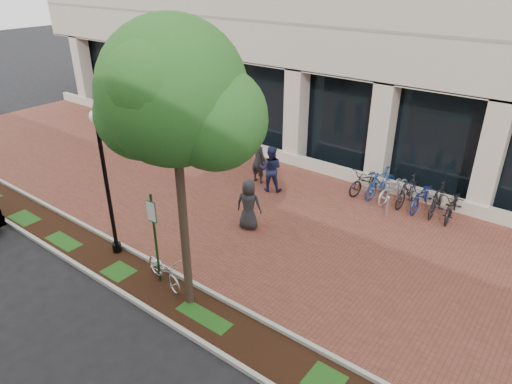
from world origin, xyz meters
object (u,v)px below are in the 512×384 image
Objects in this scene: pedestrian_left at (258,160)px; pedestrian_right at (249,205)px; lamppost at (106,177)px; pedestrian_mid at (271,169)px; street_tree at (176,102)px; parking_sign at (154,229)px; bike_rack_cluster at (408,191)px; bollard at (387,207)px; locked_bicycle at (164,270)px.

pedestrian_left reaches higher than pedestrian_right.
pedestrian_mid is at bearing 78.83° from lamppost.
lamppost is 7.02m from pedestrian_left.
pedestrian_left is at bearing 113.95° from street_tree.
parking_sign is 9.72m from bike_rack_cluster.
pedestrian_mid is at bearing -170.97° from bollard.
lamppost is 1.07× the size of bike_rack_cluster.
parking_sign is 1.49× the size of pedestrian_mid.
locked_bicycle is at bearing 73.06° from pedestrian_mid.
lamppost reaches higher than bollard.
locked_bicycle is at bearing 7.67° from parking_sign.
pedestrian_right reaches higher than bollard.
parking_sign is at bearing 71.46° from pedestrian_mid.
pedestrian_left is at bearing -78.12° from pedestrian_right.
lamppost reaches higher than locked_bicycle.
parking_sign is 7.30m from pedestrian_left.
street_tree is 4.12× the size of pedestrian_right.
pedestrian_mid is at bearing 94.29° from parking_sign.
pedestrian_left is 3.71m from pedestrian_right.
pedestrian_mid is at bearing 161.88° from pedestrian_left.
parking_sign reaches higher than pedestrian_mid.
parking_sign is 0.61× the size of lamppost.
street_tree is at bearing 82.17° from pedestrian_mid.
pedestrian_mid is at bearing 108.68° from street_tree.
lamppost is at bearing 170.84° from parking_sign.
pedestrian_left is 0.46× the size of bike_rack_cluster.
lamppost is 10.74m from bike_rack_cluster.
parking_sign reaches higher than pedestrian_left.
parking_sign is 0.65× the size of bike_rack_cluster.
street_tree reaches higher than lamppost.
parking_sign is 2.38m from lamppost.
street_tree reaches higher than pedestrian_right.
bollard is (3.64, 7.42, -1.31)m from parking_sign.
bollard is (4.58, 0.73, -0.50)m from pedestrian_mid.
pedestrian_mid is 2.17× the size of bollard.
pedestrian_left is at bearing 100.72° from parking_sign.
bike_rack_cluster is at bearing -146.94° from pedestrian_right.
locked_bicycle is at bearing 109.41° from pedestrian_left.
locked_bicycle is at bearing -103.70° from bike_rack_cluster.
pedestrian_mid reaches higher than locked_bicycle.
street_tree is 3.90× the size of pedestrian_mid.
street_tree is at bearing -82.11° from locked_bicycle.
bollard is at bearing -89.43° from bike_rack_cluster.
lamppost is at bearing 52.32° from pedestrian_mid.
pedestrian_left is (-3.16, 7.11, -4.49)m from street_tree.
locked_bicycle is (0.19, 0.04, -1.29)m from parking_sign.
lamppost is at bearing 36.74° from pedestrian_right.
pedestrian_left reaches higher than bike_rack_cluster.
pedestrian_right is (-0.01, 3.86, 0.43)m from locked_bicycle.
pedestrian_left is (-1.99, 7.00, 0.53)m from locked_bicycle.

